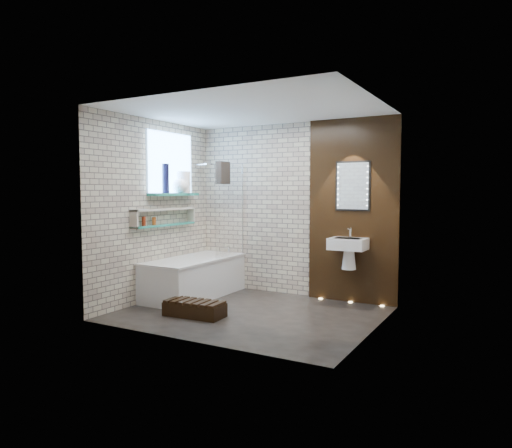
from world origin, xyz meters
The scene contains 15 objects.
ground centered at (0.00, 0.00, 0.00)m, with size 3.20×3.20×0.00m, color black.
room_shell centered at (0.00, 0.00, 1.30)m, with size 3.24×3.20×2.60m.
walnut_panel centered at (0.95, 1.27, 1.30)m, with size 1.30×0.06×2.60m, color black.
clerestory_window centered at (-1.57, 0.35, 1.90)m, with size 0.18×1.00×0.94m.
display_niche centered at (-1.53, 0.15, 1.20)m, with size 0.14×1.30×0.26m.
bathtub centered at (-1.22, 0.45, 0.29)m, with size 0.79×1.74×0.70m.
bath_screen centered at (-0.87, 0.89, 1.28)m, with size 0.01×0.78×1.40m, color white.
towel centered at (-0.87, 0.70, 1.85)m, with size 0.10×0.26×0.33m, color black.
shower_head centered at (-1.30, 0.95, 2.00)m, with size 0.18×0.18×0.02m, color silver.
washbasin centered at (0.95, 1.07, 0.79)m, with size 0.50×0.36×0.58m.
led_mirror centered at (0.95, 1.23, 1.65)m, with size 0.50×0.02×0.70m.
walnut_step centered at (-0.54, -0.47, 0.09)m, with size 0.77×0.34×0.17m, color black.
niche_bottles centered at (-1.53, -0.20, 1.16)m, with size 0.06×0.27×0.13m.
sill_vases centered at (-1.50, 0.48, 1.70)m, with size 0.22×0.58×0.43m.
floor_uplights centered at (0.95, 1.20, 0.01)m, with size 0.96×0.06×0.01m.
Camera 1 is at (2.99, -5.23, 1.58)m, focal length 33.19 mm.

